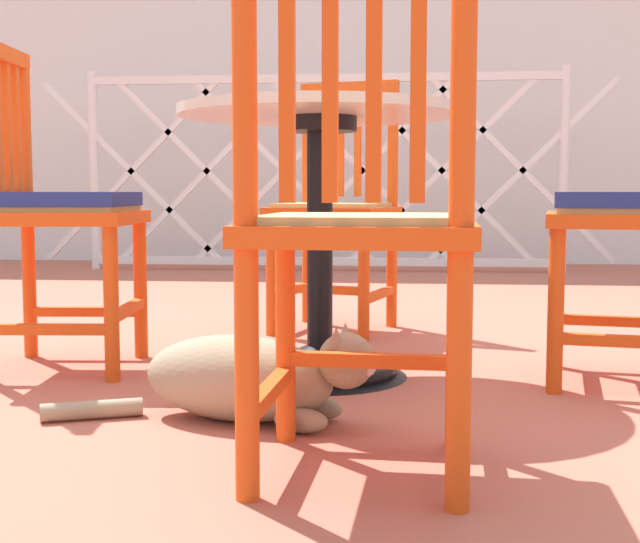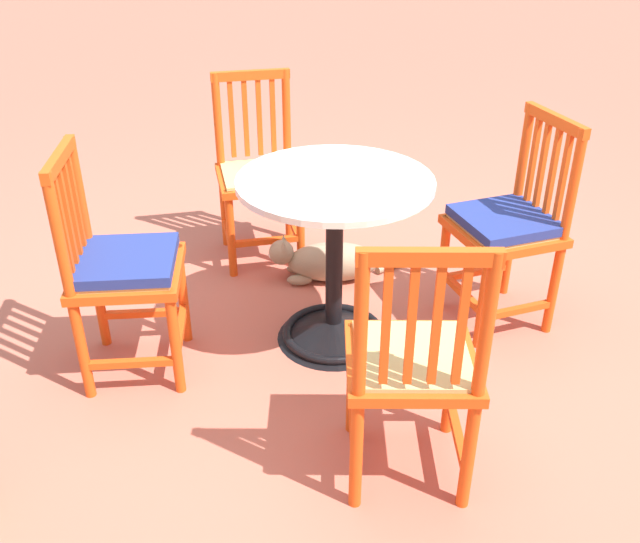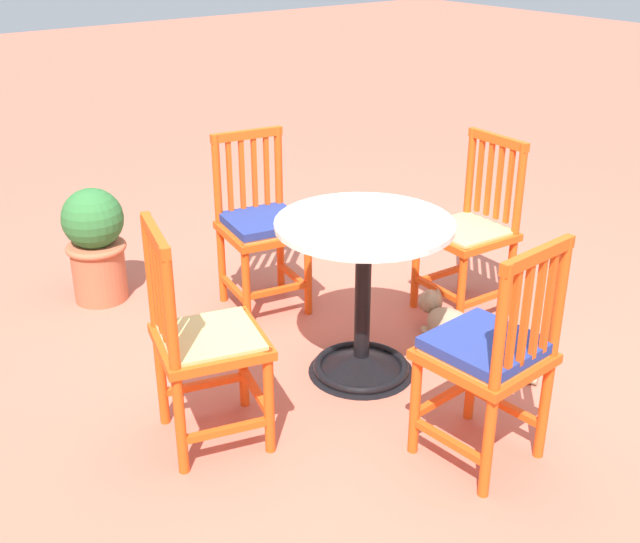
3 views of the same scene
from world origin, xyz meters
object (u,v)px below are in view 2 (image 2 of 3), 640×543
at_px(orange_chair_facing_out, 259,175).
at_px(tabby_cat, 326,262).
at_px(orange_chair_near_fence, 508,227).
at_px(orange_chair_tucked_in, 121,270).
at_px(orange_chair_by_planter, 412,366).
at_px(cafe_table, 334,280).

relative_size(orange_chair_facing_out, tabby_cat, 1.22).
bearing_deg(orange_chair_near_fence, tabby_cat, -38.76).
xyz_separation_m(orange_chair_facing_out, orange_chair_tucked_in, (0.67, 0.81, 0.01)).
relative_size(orange_chair_by_planter, orange_chair_tucked_in, 1.00).
distance_m(orange_chair_near_fence, orange_chair_facing_out, 1.24).
distance_m(orange_chair_near_fence, orange_chair_tucked_in, 1.57).
distance_m(orange_chair_facing_out, orange_chair_tucked_in, 1.06).
relative_size(orange_chair_near_fence, tabby_cat, 1.22).
xyz_separation_m(orange_chair_tucked_in, tabby_cat, (-0.92, -0.47, -0.35)).
xyz_separation_m(orange_chair_by_planter, tabby_cat, (-0.08, -1.29, -0.34)).
height_order(orange_chair_facing_out, orange_chair_tucked_in, same).
distance_m(orange_chair_by_planter, tabby_cat, 1.33).
height_order(orange_chair_by_planter, orange_chair_facing_out, same).
height_order(cafe_table, orange_chair_facing_out, orange_chair_facing_out).
bearing_deg(orange_chair_by_planter, orange_chair_near_fence, -133.59).
height_order(orange_chair_by_planter, orange_chair_tucked_in, same).
distance_m(orange_chair_facing_out, tabby_cat, 0.54).
distance_m(cafe_table, orange_chair_near_fence, 0.76).
relative_size(cafe_table, orange_chair_facing_out, 0.83).
bearing_deg(orange_chair_near_fence, orange_chair_facing_out, -43.88).
bearing_deg(orange_chair_facing_out, tabby_cat, 126.07).
xyz_separation_m(cafe_table, orange_chair_by_planter, (-0.02, 0.80, 0.15)).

